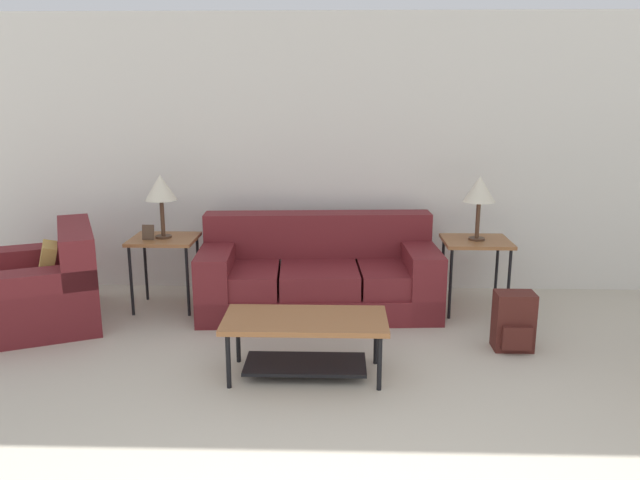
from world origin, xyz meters
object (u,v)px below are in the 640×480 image
couch (319,277)px  table_lamp_left (161,189)px  table_lamp_right (480,191)px  armchair (40,290)px  coffee_table (305,333)px  backpack (514,322)px  side_table_right (476,247)px  side_table_left (164,245)px

couch → table_lamp_left: bearing=-179.5°
table_lamp_left → table_lamp_right: (2.73, 0.00, 0.00)m
table_lamp_left → armchair: bearing=-157.5°
armchair → couch: bearing=10.0°
couch → table_lamp_left: 1.57m
armchair → coffee_table: 2.45m
couch → backpack: size_ratio=4.73×
couch → coffee_table: 1.34m
side_table_right → table_lamp_right: 0.50m
table_lamp_right → backpack: (0.12, -0.84, -0.86)m
side_table_right → armchair: bearing=-173.9°
side_table_right → table_lamp_right: table_lamp_right is taller
couch → backpack: couch is taller
table_lamp_right → backpack: bearing=-81.8°
side_table_left → coffee_table: bearing=-45.4°
armchair → table_lamp_left: table_lamp_left is taller
side_table_left → side_table_right: 2.73m
couch → table_lamp_left: table_lamp_left is taller
side_table_left → side_table_right: bearing=0.0°
armchair → coffee_table: (2.26, -0.94, 0.02)m
armchair → coffee_table: size_ratio=1.28×
coffee_table → backpack: (1.54, 0.49, -0.09)m
coffee_table → side_table_right: bearing=43.2°
side_table_left → table_lamp_left: 0.50m
couch → coffee_table: (-0.05, -1.34, 0.01)m
side_table_right → backpack: size_ratio=1.45×
coffee_table → table_lamp_right: 2.09m
couch → table_lamp_right: table_lamp_right is taller
table_lamp_left → backpack: size_ratio=1.25×
coffee_table → table_lamp_right: table_lamp_right is taller
table_lamp_left → side_table_right: bearing=0.0°
side_table_right → table_lamp_right: bearing=-76.0°
couch → armchair: (-2.31, -0.41, -0.01)m
side_table_right → table_lamp_left: bearing=-180.0°
armchair → side_table_left: (0.95, 0.39, 0.29)m
side_table_left → table_lamp_left: bearing=-76.0°
couch → side_table_left: 1.39m
armchair → table_lamp_left: (0.95, 0.39, 0.79)m
table_lamp_left → table_lamp_right: 2.73m
armchair → table_lamp_left: 1.30m
side_table_right → backpack: 0.93m
coffee_table → side_table_right: side_table_right is taller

